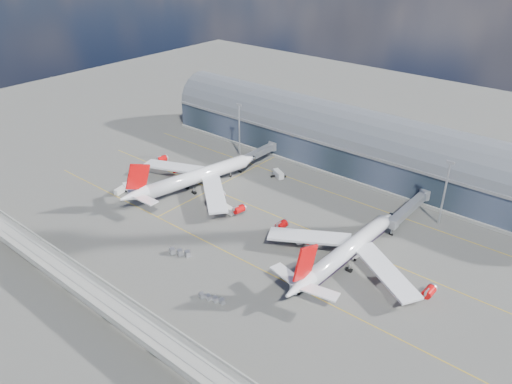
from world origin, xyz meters
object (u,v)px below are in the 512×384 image
Objects in this scene: service_truck_2 at (227,209)px; cargo_train_1 at (212,298)px; service_truck_5 at (278,174)px; cargo_train_0 at (180,252)px; floodlight_mast_left at (239,128)px; service_truck_1 at (297,239)px; floodlight_mast_right at (445,191)px; service_truck_0 at (121,190)px; service_truck_3 at (300,285)px; airliner_left at (193,178)px; service_truck_4 at (355,255)px; airliner_right at (346,252)px.

service_truck_2 reaches higher than cargo_train_1.
service_truck_5 is 68.91m from cargo_train_0.
floodlight_mast_left reaches higher than service_truck_1.
cargo_train_1 is (24.72, -9.93, -0.19)m from cargo_train_0.
floodlight_mast_right reaches higher than service_truck_0.
cargo_train_1 is at bearing -124.72° from service_truck_3.
service_truck_2 reaches higher than cargo_train_0.
airliner_left is 47.32m from cargo_train_0.
service_truck_1 is (56.99, -3.95, -4.37)m from airliner_left.
service_truck_1 reaches higher than cargo_train_0.
service_truck_3 is at bearing -38.42° from floodlight_mast_left.
service_truck_2 reaches higher than service_truck_4.
service_truck_3 is (82.25, -65.25, -11.98)m from floodlight_mast_left.
airliner_left is 1.05× the size of airliner_right.
service_truck_3 is 0.77× the size of cargo_train_1.
service_truck_4 is (77.30, 0.81, -4.49)m from airliner_left.
service_truck_4 reaches higher than cargo_train_0.
service_truck_5 reaches higher than service_truck_2.
service_truck_3 is at bearing -88.35° from service_truck_4.
cargo_train_0 is (40.23, -76.24, -12.67)m from floodlight_mast_left.
service_truck_3 is 43.45m from cargo_train_0.
airliner_left reaches higher than cargo_train_1.
service_truck_4 is (4.60, 25.54, -0.41)m from service_truck_3.
floodlight_mast_left is at bearing 102.27° from service_truck_5.
service_truck_1 is 0.74× the size of service_truck_3.
floodlight_mast_right is 128.40m from service_truck_0.
floodlight_mast_right is 97.70m from cargo_train_0.
service_truck_4 is at bearing -27.76° from cargo_train_0.
airliner_right is at bearing -10.64° from cargo_train_1.
service_truck_4 is (53.67, 5.37, -0.22)m from service_truck_2.
airliner_left reaches higher than service_truck_2.
service_truck_3 reaches higher than service_truck_4.
service_truck_2 is 1.17× the size of service_truck_3.
airliner_right is 7.74× the size of service_truck_2.
floodlight_mast_left is 3.20× the size of service_truck_2.
service_truck_5 is at bearing 69.25° from airliner_left.
cargo_train_1 is at bearing -151.49° from service_truck_1.
airliner_right is 13.60× the size of service_truck_4.
service_truck_0 is at bearing 169.48° from service_truck_5.
airliner_right is at bearing -61.72° from service_truck_1.
service_truck_4 is at bearing -8.20° from cargo_train_1.
service_truck_5 is at bearing 32.64° from cargo_train_0.
cargo_train_1 is (55.39, -45.65, -4.96)m from airliner_left.
airliner_left is 10.18× the size of service_truck_0.
airliner_right reaches higher than service_truck_5.
service_truck_0 is at bearing 133.29° from service_truck_1.
service_truck_1 is at bearing 7.59° from airliner_left.
airliner_left is (9.56, -40.52, -7.90)m from floodlight_mast_left.
service_truck_0 is at bearing 89.52° from cargo_train_1.
service_truck_4 reaches higher than cargo_train_1.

